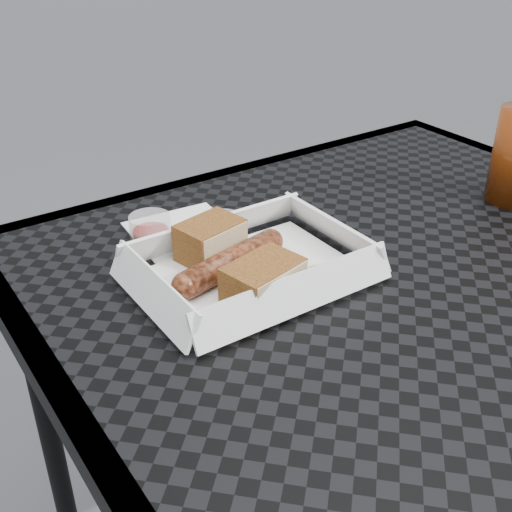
{
  "coord_description": "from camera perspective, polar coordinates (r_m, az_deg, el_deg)",
  "views": [
    {
      "loc": [
        -0.48,
        -0.38,
        1.12
      ],
      "look_at": [
        -0.15,
        0.11,
        0.78
      ],
      "focal_mm": 45.0,
      "sensor_mm": 36.0,
      "label": 1
    }
  ],
  "objects": [
    {
      "name": "patio_table",
      "position": [
        0.76,
        14.4,
        -7.17
      ],
      "size": [
        0.8,
        0.8,
        0.74
      ],
      "color": "black",
      "rests_on": "ground"
    },
    {
      "name": "food_tray",
      "position": [
        0.7,
        -0.46,
        -1.64
      ],
      "size": [
        0.22,
        0.15,
        0.0
      ],
      "primitive_type": "cube",
      "color": "white",
      "rests_on": "patio_table"
    },
    {
      "name": "bratwurst",
      "position": [
        0.69,
        -2.3,
        -0.57
      ],
      "size": [
        0.16,
        0.06,
        0.03
      ],
      "rotation": [
        0.0,
        0.0,
        0.22
      ],
      "color": "brown",
      "rests_on": "food_tray"
    },
    {
      "name": "bread_near",
      "position": [
        0.72,
        -4.08,
        1.42
      ],
      "size": [
        0.08,
        0.06,
        0.04
      ],
      "primitive_type": "cube",
      "rotation": [
        0.0,
        0.0,
        0.22
      ],
      "color": "brown",
      "rests_on": "food_tray"
    },
    {
      "name": "bread_far",
      "position": [
        0.65,
        0.64,
        -2.2
      ],
      "size": [
        0.09,
        0.07,
        0.04
      ],
      "primitive_type": "cube",
      "rotation": [
        0.0,
        0.0,
        0.22
      ],
      "color": "brown",
      "rests_on": "food_tray"
    },
    {
      "name": "veg_garnish",
      "position": [
        0.69,
        5.87,
        -1.85
      ],
      "size": [
        0.03,
        0.03,
        0.0
      ],
      "color": "#EA410A",
      "rests_on": "food_tray"
    },
    {
      "name": "napkin",
      "position": [
        0.8,
        -6.44,
        2.17
      ],
      "size": [
        0.13,
        0.13,
        0.0
      ],
      "primitive_type": "cube",
      "rotation": [
        0.0,
        0.0,
        -0.07
      ],
      "color": "white",
      "rests_on": "patio_table"
    },
    {
      "name": "condiment_cup_sauce",
      "position": [
        0.78,
        -9.37,
        2.52
      ],
      "size": [
        0.05,
        0.05,
        0.03
      ],
      "primitive_type": "cylinder",
      "color": "#99160B",
      "rests_on": "patio_table"
    },
    {
      "name": "condiment_cup_empty",
      "position": [
        0.77,
        -2.97,
        2.42
      ],
      "size": [
        0.05,
        0.05,
        0.03
      ],
      "primitive_type": "cylinder",
      "color": "silver",
      "rests_on": "patio_table"
    }
  ]
}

